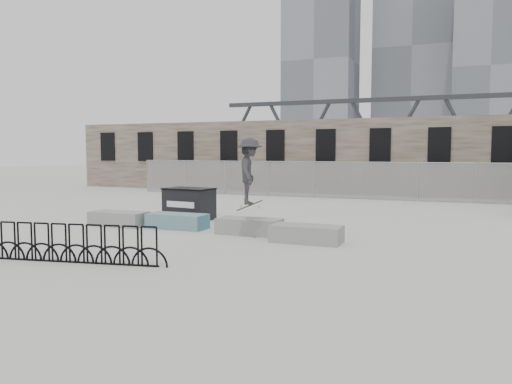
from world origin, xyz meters
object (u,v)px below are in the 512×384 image
at_px(planter_far_left, 119,218).
at_px(dumpster, 189,204).
at_px(bike_rack, 68,244).
at_px(planter_center_right, 249,226).
at_px(planter_offset, 306,233).
at_px(skateboarder, 250,171).
at_px(planter_center_left, 177,220).

height_order(planter_far_left, dumpster, dumpster).
relative_size(dumpster, bike_rack, 0.40).
xyz_separation_m(planter_center_right, planter_offset, (2.05, -0.71, 0.00)).
bearing_deg(skateboarder, planter_center_right, 2.78).
bearing_deg(planter_offset, planter_center_right, 160.81).
bearing_deg(bike_rack, planter_center_right, 65.82).
xyz_separation_m(planter_far_left, skateboarder, (5.18, -0.62, 1.72)).
xyz_separation_m(planter_center_left, bike_rack, (0.33, -5.41, 0.17)).
relative_size(planter_center_left, bike_rack, 0.41).
distance_m(planter_center_right, skateboarder, 1.89).
relative_size(planter_far_left, dumpster, 1.04).
distance_m(planter_far_left, skateboarder, 5.50).
bearing_deg(bike_rack, dumpster, 97.94).
distance_m(planter_center_left, planter_offset, 4.82).
distance_m(planter_offset, dumpster, 6.20).
relative_size(planter_far_left, planter_offset, 1.00).
xyz_separation_m(planter_center_left, planter_offset, (4.74, -0.87, 0.00)).
bearing_deg(dumpster, planter_center_right, -26.43).
height_order(planter_center_left, skateboarder, skateboarder).
relative_size(planter_center_right, bike_rack, 0.41).
relative_size(planter_center_right, dumpster, 1.04).
distance_m(planter_center_left, planter_center_right, 2.69).
xyz_separation_m(planter_far_left, bike_rack, (2.52, -5.17, 0.17)).
relative_size(planter_offset, skateboarder, 0.93).
xyz_separation_m(planter_far_left, planter_center_left, (2.19, 0.25, 0.00)).
distance_m(planter_far_left, dumpster, 2.76).
xyz_separation_m(planter_far_left, planter_offset, (6.93, -0.62, 0.00)).
height_order(planter_center_right, dumpster, dumpster).
bearing_deg(planter_center_left, planter_center_right, -3.31).
relative_size(planter_center_left, planter_center_right, 1.00).
height_order(planter_center_right, skateboarder, skateboarder).
height_order(planter_offset, dumpster, dumpster).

